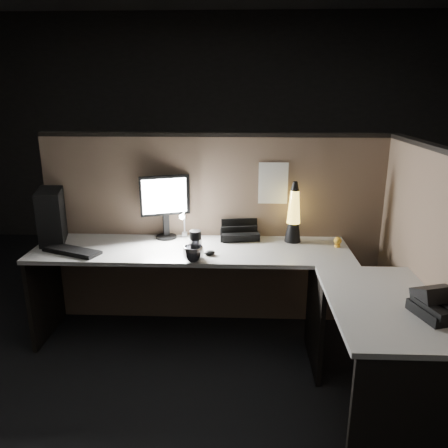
{
  "coord_description": "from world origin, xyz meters",
  "views": [
    {
      "loc": [
        0.21,
        -2.38,
        1.83
      ],
      "look_at": [
        0.1,
        0.35,
        0.99
      ],
      "focal_mm": 35.0,
      "sensor_mm": 36.0,
      "label": 1
    }
  ],
  "objects_px": {
    "pc_tower": "(52,215)",
    "lava_lamp": "(294,217)",
    "monitor": "(165,201)",
    "keyboard": "(72,251)",
    "desk_phone": "(441,303)"
  },
  "relations": [
    {
      "from": "pc_tower",
      "to": "lava_lamp",
      "type": "bearing_deg",
      "value": -14.47
    },
    {
      "from": "pc_tower",
      "to": "monitor",
      "type": "relative_size",
      "value": 0.81
    },
    {
      "from": "keyboard",
      "to": "desk_phone",
      "type": "height_order",
      "value": "desk_phone"
    },
    {
      "from": "pc_tower",
      "to": "monitor",
      "type": "distance_m",
      "value": 0.86
    },
    {
      "from": "pc_tower",
      "to": "lava_lamp",
      "type": "distance_m",
      "value": 1.82
    },
    {
      "from": "monitor",
      "to": "lava_lamp",
      "type": "distance_m",
      "value": 0.98
    },
    {
      "from": "lava_lamp",
      "to": "monitor",
      "type": "bearing_deg",
      "value": 176.63
    },
    {
      "from": "lava_lamp",
      "to": "pc_tower",
      "type": "bearing_deg",
      "value": -178.48
    },
    {
      "from": "lava_lamp",
      "to": "desk_phone",
      "type": "height_order",
      "value": "lava_lamp"
    },
    {
      "from": "keyboard",
      "to": "monitor",
      "type": "bearing_deg",
      "value": 53.05
    },
    {
      "from": "monitor",
      "to": "lava_lamp",
      "type": "xyz_separation_m",
      "value": [
        0.98,
        -0.06,
        -0.1
      ]
    },
    {
      "from": "monitor",
      "to": "keyboard",
      "type": "bearing_deg",
      "value": -168.89
    },
    {
      "from": "lava_lamp",
      "to": "keyboard",
      "type": "bearing_deg",
      "value": -169.07
    },
    {
      "from": "pc_tower",
      "to": "keyboard",
      "type": "xyz_separation_m",
      "value": [
        0.23,
        -0.26,
        -0.19
      ]
    },
    {
      "from": "monitor",
      "to": "desk_phone",
      "type": "height_order",
      "value": "monitor"
    }
  ]
}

